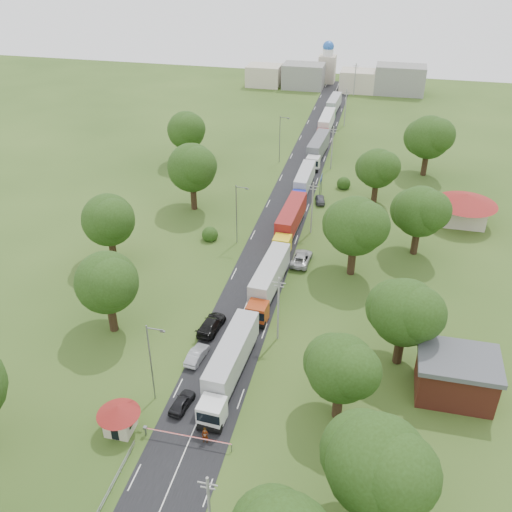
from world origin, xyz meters
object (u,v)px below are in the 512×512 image
(car_lane_mid, at_px, (197,355))
(pedestrian_near, at_px, (205,435))
(boom_barrier, at_px, (175,434))
(car_lane_front, at_px, (182,402))
(truck_0, at_px, (229,364))
(info_sign, at_px, (321,182))
(guard_booth, at_px, (119,415))

(car_lane_mid, relative_size, pedestrian_near, 2.26)
(boom_barrier, xyz_separation_m, car_lane_front, (-0.84, 4.46, -0.21))
(pedestrian_near, bearing_deg, truck_0, 88.11)
(boom_barrier, height_order, truck_0, truck_0)
(boom_barrier, xyz_separation_m, info_sign, (6.56, 60.00, 2.11))
(boom_barrier, distance_m, pedestrian_near, 3.05)
(truck_0, distance_m, car_lane_front, 6.69)
(guard_booth, distance_m, truck_0, 13.12)
(car_lane_front, height_order, pedestrian_near, pedestrian_near)
(guard_booth, height_order, info_sign, info_sign)
(car_lane_front, bearing_deg, truck_0, -118.14)
(guard_booth, height_order, truck_0, truck_0)
(truck_0, height_order, pedestrian_near, truck_0)
(guard_booth, distance_m, info_sign, 61.27)
(truck_0, height_order, car_lane_front, truck_0)
(info_sign, relative_size, car_lane_front, 1.02)
(guard_booth, relative_size, truck_0, 0.28)
(boom_barrier, relative_size, car_lane_front, 2.30)
(info_sign, bearing_deg, car_lane_mid, -99.69)
(guard_booth, xyz_separation_m, car_lane_front, (5.00, 4.46, -1.48))
(info_sign, bearing_deg, car_lane_front, -97.59)
(boom_barrier, height_order, guard_booth, guard_booth)
(car_lane_front, xyz_separation_m, pedestrian_near, (3.85, -3.96, 0.27))
(info_sign, bearing_deg, pedestrian_near, -93.41)
(boom_barrier, height_order, car_lane_mid, car_lane_mid)
(boom_barrier, height_order, info_sign, info_sign)
(truck_0, xyz_separation_m, car_lane_mid, (-4.63, 2.30, -1.60))
(car_lane_front, bearing_deg, boom_barrier, 108.70)
(truck_0, relative_size, car_lane_front, 3.94)
(truck_0, bearing_deg, info_sign, 85.94)
(guard_booth, xyz_separation_m, car_lane_mid, (4.20, 12.00, -1.46))
(boom_barrier, bearing_deg, pedestrian_near, 9.44)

